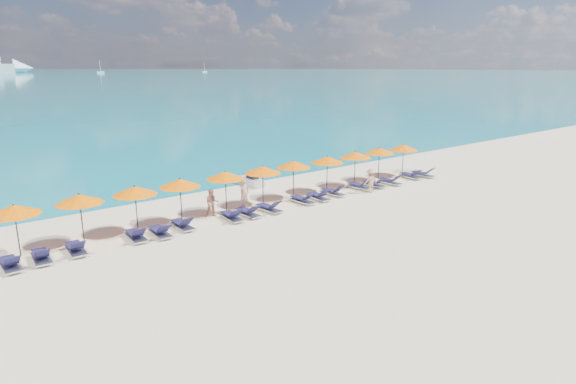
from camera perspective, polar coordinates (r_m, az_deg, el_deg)
ground at (r=23.64m, az=4.54°, el=-4.27°), size 1400.00×1400.00×0.00m
sailboat_near at (r=521.56m, az=-21.34°, el=13.11°), size 6.84×2.28×12.54m
sailboat_far at (r=570.10m, az=-9.85°, el=13.91°), size 5.55×1.85×10.18m
jetski at (r=31.87m, az=-4.39°, el=1.32°), size 0.81×2.08×0.74m
beachgoer_a at (r=25.90m, az=-5.21°, el=-0.40°), size 0.79×0.63×1.88m
beachgoer_b at (r=25.42m, az=-9.00°, el=-1.29°), size 0.83×0.68×1.48m
beachgoer_c at (r=30.24m, az=9.75°, el=1.32°), size 1.05×0.59×1.54m
umbrella_0 at (r=22.49m, az=-29.73°, el=-1.85°), size 2.10×2.10×2.28m
umbrella_1 at (r=23.03m, az=-23.49°, el=-0.75°), size 2.10×2.10×2.28m
umbrella_2 at (r=23.63m, az=-17.70°, el=0.16°), size 2.10×2.10×2.28m
umbrella_3 at (r=24.57m, az=-12.69°, el=1.05°), size 2.10×2.10×2.28m
umbrella_4 at (r=25.88m, az=-7.43°, el=1.98°), size 2.10×2.10×2.28m
umbrella_5 at (r=27.08m, az=-3.02°, el=2.65°), size 2.10×2.10×2.28m
umbrella_6 at (r=28.58m, az=0.65°, el=3.32°), size 2.10×2.10×2.28m
umbrella_7 at (r=30.08m, az=4.69°, el=3.85°), size 2.10×2.10×2.28m
umbrella_8 at (r=31.92m, az=7.99°, el=4.39°), size 2.10×2.10×2.28m
umbrella_9 at (r=33.78m, az=10.78°, el=4.84°), size 2.10×2.10×2.28m
umbrella_10 at (r=35.44m, az=13.54°, el=5.15°), size 2.10×2.10×2.28m
lounger_0 at (r=21.78m, az=-30.05°, el=-7.34°), size 0.66×1.71×0.66m
lounger_1 at (r=21.99m, az=-27.21°, el=-6.77°), size 0.75×1.74×0.66m
lounger_2 at (r=22.29m, az=-23.85°, el=-6.10°), size 0.73×1.74×0.66m
lounger_3 at (r=22.98m, az=-17.57°, el=-4.89°), size 0.74×1.74×0.66m
lounger_4 at (r=23.16m, az=-14.92°, el=-4.53°), size 0.68×1.72×0.66m
lounger_5 at (r=23.92m, az=-12.42°, el=-3.76°), size 0.64×1.71×0.66m
lounger_6 at (r=24.80m, az=-6.69°, el=-2.83°), size 0.76×1.75×0.66m
lounger_7 at (r=25.35m, az=-4.76°, el=-2.39°), size 0.65×1.71×0.66m
lounger_8 at (r=26.07m, az=-2.27°, el=-1.86°), size 0.79×1.75×0.66m
lounger_9 at (r=27.65m, az=1.73°, el=-0.88°), size 0.72×1.73×0.66m
lounger_10 at (r=28.39m, az=3.62°, el=-0.49°), size 0.76×1.75×0.66m
lounger_11 at (r=29.44m, az=5.34°, el=0.04°), size 0.72×1.73×0.66m
lounger_12 at (r=31.12m, az=8.46°, el=0.75°), size 0.76×1.74×0.66m
lounger_13 at (r=31.83m, az=10.18°, el=0.99°), size 0.71×1.73×0.66m
lounger_14 at (r=32.75m, az=12.00°, el=1.29°), size 0.67×1.72×0.66m
lounger_15 at (r=34.79m, az=14.33°, el=1.93°), size 0.76×1.75×0.66m
lounger_16 at (r=35.52m, az=15.71°, el=2.10°), size 0.77×1.75×0.66m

